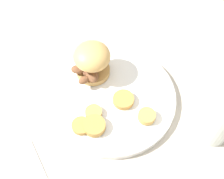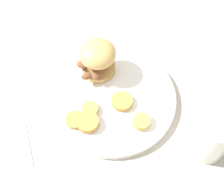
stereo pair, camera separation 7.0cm
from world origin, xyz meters
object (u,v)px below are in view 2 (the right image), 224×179
dinner_plate (112,97)px  drinking_glass (213,137)px  sandwich (97,58)px  fork (28,158)px

dinner_plate → drinking_glass: drinking_glass is taller
sandwich → fork: 0.27m
dinner_plate → drinking_glass: (0.09, 0.22, 0.05)m
fork → drinking_glass: 0.38m
sandwich → drinking_glass: (0.16, 0.26, -0.01)m
sandwich → fork: size_ratio=0.74×
dinner_plate → drinking_glass: 0.24m
dinner_plate → drinking_glass: size_ratio=2.50×
dinner_plate → sandwich: bearing=-145.8°
dinner_plate → fork: (0.17, -0.15, -0.01)m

